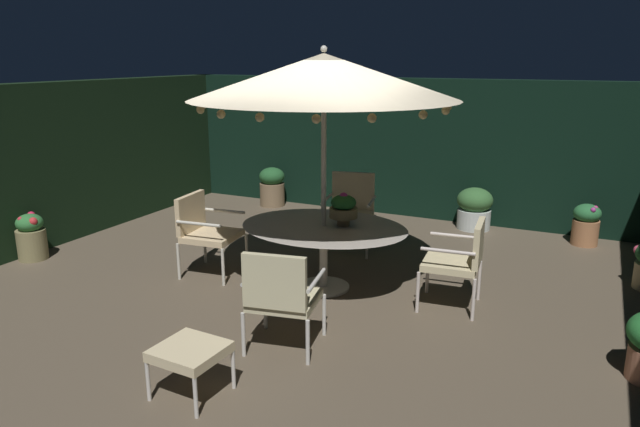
% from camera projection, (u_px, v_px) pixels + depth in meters
% --- Properties ---
extents(ground_plane, '(8.12, 7.41, 0.02)m').
position_uv_depth(ground_plane, '(306.00, 287.00, 6.67)').
color(ground_plane, brown).
extents(hedge_backdrop_rear, '(8.12, 0.30, 2.20)m').
position_uv_depth(hedge_backdrop_rear, '(405.00, 147.00, 9.48)').
color(hedge_backdrop_rear, black).
rests_on(hedge_backdrop_rear, ground_plane).
extents(hedge_backdrop_left, '(0.30, 7.41, 2.20)m').
position_uv_depth(hedge_backdrop_left, '(51.00, 164.00, 8.01)').
color(hedge_backdrop_left, black).
rests_on(hedge_backdrop_left, ground_plane).
extents(patio_dining_table, '(1.88, 1.48, 0.74)m').
position_uv_depth(patio_dining_table, '(324.00, 235.00, 6.45)').
color(patio_dining_table, silver).
rests_on(patio_dining_table, ground_plane).
extents(patio_umbrella, '(2.82, 2.82, 2.64)m').
position_uv_depth(patio_umbrella, '(324.00, 77.00, 6.00)').
color(patio_umbrella, beige).
rests_on(patio_umbrella, ground_plane).
extents(centerpiece_planter, '(0.31, 0.31, 0.37)m').
position_uv_depth(centerpiece_planter, '(344.00, 208.00, 6.37)').
color(centerpiece_planter, olive).
rests_on(centerpiece_planter, patio_dining_table).
extents(patio_chair_north, '(0.64, 0.63, 0.94)m').
position_uv_depth(patio_chair_north, '(460.00, 257.00, 5.97)').
color(patio_chair_north, beige).
rests_on(patio_chair_north, ground_plane).
extents(patio_chair_northeast, '(0.75, 0.74, 1.01)m').
position_uv_depth(patio_chair_northeast, '(350.00, 207.00, 7.87)').
color(patio_chair_northeast, silver).
rests_on(patio_chair_northeast, ground_plane).
extents(patio_chair_east, '(0.68, 0.70, 0.96)m').
position_uv_depth(patio_chair_east, '(205.00, 228.00, 6.94)').
color(patio_chair_east, beige).
rests_on(patio_chair_east, ground_plane).
extents(patio_chair_southeast, '(0.71, 0.70, 0.95)m').
position_uv_depth(patio_chair_southeast, '(281.00, 294.00, 5.07)').
color(patio_chair_southeast, silver).
rests_on(patio_chair_southeast, ground_plane).
extents(ottoman_footrest, '(0.52, 0.51, 0.41)m').
position_uv_depth(ottoman_footrest, '(190.00, 353.00, 4.45)').
color(ottoman_footrest, silver).
rests_on(ottoman_footrest, ground_plane).
extents(potted_plant_back_center, '(0.36, 0.36, 0.58)m').
position_uv_depth(potted_plant_back_center, '(586.00, 224.00, 8.06)').
color(potted_plant_back_center, '#A56C45').
rests_on(potted_plant_back_center, ground_plane).
extents(potted_plant_left_far, '(0.53, 0.53, 0.63)m').
position_uv_depth(potted_plant_left_far, '(474.00, 208.00, 8.80)').
color(potted_plant_left_far, silver).
rests_on(potted_plant_left_far, ground_plane).
extents(potted_plant_front_corner, '(0.44, 0.44, 0.67)m').
position_uv_depth(potted_plant_front_corner, '(272.00, 186.00, 10.18)').
color(potted_plant_front_corner, '#7B6347').
rests_on(potted_plant_front_corner, ground_plane).
extents(potted_plant_back_left, '(0.36, 0.36, 0.61)m').
position_uv_depth(potted_plant_back_left, '(31.00, 237.00, 7.48)').
color(potted_plant_back_left, olive).
rests_on(potted_plant_back_left, ground_plane).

